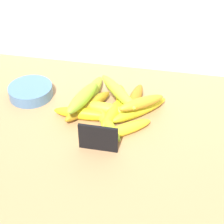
# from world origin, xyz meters

# --- Properties ---
(counter_top) EXTENTS (1.10, 0.76, 0.03)m
(counter_top) POSITION_xyz_m (0.00, 0.00, 0.01)
(counter_top) COLOR #AA7C51
(counter_top) RESTS_ON ground
(chalkboard_sign) EXTENTS (0.11, 0.02, 0.08)m
(chalkboard_sign) POSITION_xyz_m (-0.02, -0.07, 0.07)
(chalkboard_sign) COLOR black
(chalkboard_sign) RESTS_ON counter_top
(fruit_bowl) EXTENTS (0.15, 0.15, 0.04)m
(fruit_bowl) POSITION_xyz_m (-0.29, 0.13, 0.05)
(fruit_bowl) COLOR #4D74A4
(fruit_bowl) RESTS_ON counter_top
(banana_0) EXTENTS (0.20, 0.06, 0.04)m
(banana_0) POSITION_xyz_m (-0.03, 0.09, 0.05)
(banana_0) COLOR yellow
(banana_0) RESTS_ON counter_top
(banana_1) EXTENTS (0.06, 0.20, 0.04)m
(banana_1) POSITION_xyz_m (-0.09, 0.16, 0.05)
(banana_1) COLOR #A9C031
(banana_1) RESTS_ON counter_top
(banana_2) EXTENTS (0.08, 0.17, 0.04)m
(banana_2) POSITION_xyz_m (0.00, 0.08, 0.05)
(banana_2) COLOR gold
(banana_2) RESTS_ON counter_top
(banana_3) EXTENTS (0.09, 0.17, 0.04)m
(banana_3) POSITION_xyz_m (0.01, 0.14, 0.05)
(banana_3) COLOR yellow
(banana_3) RESTS_ON counter_top
(banana_4) EXTENTS (0.13, 0.19, 0.04)m
(banana_4) POSITION_xyz_m (-0.09, 0.09, 0.05)
(banana_4) COLOR #B0841D
(banana_4) RESTS_ON counter_top
(banana_5) EXTENTS (0.18, 0.04, 0.04)m
(banana_5) POSITION_xyz_m (-0.09, 0.05, 0.05)
(banana_5) COLOR yellow
(banana_5) RESTS_ON counter_top
(banana_6) EXTENTS (0.14, 0.18, 0.03)m
(banana_6) POSITION_xyz_m (-0.02, 0.03, 0.05)
(banana_6) COLOR #98B527
(banana_6) RESTS_ON counter_top
(banana_7) EXTENTS (0.17, 0.17, 0.04)m
(banana_7) POSITION_xyz_m (0.07, 0.10, 0.05)
(banana_7) COLOR yellow
(banana_7) RESTS_ON counter_top
(banana_8) EXTENTS (0.06, 0.18, 0.04)m
(banana_8) POSITION_xyz_m (0.05, 0.15, 0.05)
(banana_8) COLOR #AA741B
(banana_8) RESTS_ON counter_top
(banana_9) EXTENTS (0.15, 0.13, 0.03)m
(banana_9) POSITION_xyz_m (0.05, 0.01, 0.05)
(banana_9) COLOR yellow
(banana_9) RESTS_ON counter_top
(banana_10) EXTENTS (0.16, 0.18, 0.04)m
(banana_10) POSITION_xyz_m (0.00, 0.14, 0.09)
(banana_10) COLOR #ABC234
(banana_10) RESTS_ON banana_3
(banana_11) EXTENTS (0.09, 0.18, 0.04)m
(banana_11) POSITION_xyz_m (-0.10, 0.08, 0.09)
(banana_11) COLOR #8EBC31
(banana_11) RESTS_ON banana_4
(banana_12) EXTENTS (0.14, 0.12, 0.03)m
(banana_12) POSITION_xyz_m (0.08, 0.09, 0.09)
(banana_12) COLOR gold
(banana_12) RESTS_ON banana_7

